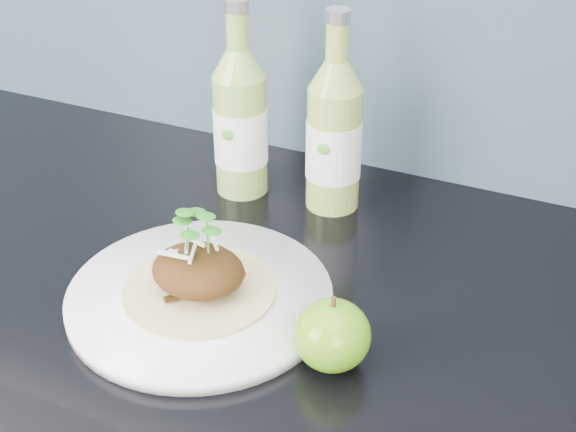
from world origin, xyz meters
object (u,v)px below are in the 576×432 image
green_apple (332,335)px  cider_bottle_left (240,122)px  cider_bottle_right (334,136)px  dinner_plate (200,297)px

green_apple → cider_bottle_left: size_ratio=0.32×
green_apple → cider_bottle_right: cider_bottle_right is taller
dinner_plate → cider_bottle_right: size_ratio=1.31×
cider_bottle_left → cider_bottle_right: 0.13m
dinner_plate → green_apple: size_ratio=4.05×
cider_bottle_left → cider_bottle_right: (0.13, 0.01, 0.00)m
cider_bottle_left → dinner_plate: bearing=-69.4°
green_apple → dinner_plate: bearing=169.4°
dinner_plate → cider_bottle_right: (0.05, 0.26, 0.09)m
dinner_plate → green_apple: 0.17m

